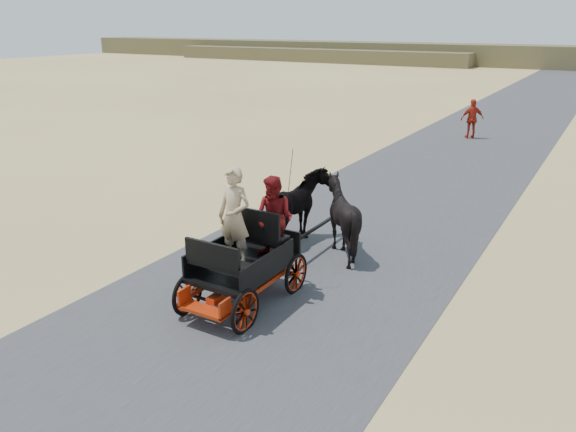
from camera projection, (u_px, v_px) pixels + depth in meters
The scene contains 10 objects.
ground at pixel (270, 296), 10.62m from camera, with size 140.00×140.00×0.00m, color tan.
road at pixel (270, 296), 10.62m from camera, with size 6.00×140.00×0.01m, color #38383A.
ridge_far at pixel (576, 58), 60.64m from camera, with size 140.00×6.00×2.40m, color brown.
ridge_near at pixel (314, 55), 71.93m from camera, with size 40.00×4.00×1.60m, color brown.
carriage at pixel (244, 284), 10.31m from camera, with size 1.30×2.40×0.72m, color black, non-canonical shape.
horse_left at pixel (298, 209), 12.86m from camera, with size 0.91×2.01×1.70m, color black.
horse_right at pixel (342, 217), 12.33m from camera, with size 1.37×1.54×1.70m, color black.
driver_man at pixel (234, 216), 10.03m from camera, with size 0.66×0.43×1.80m, color tan.
passenger_woman at pixel (274, 218), 10.28m from camera, with size 0.77×0.60×1.58m, color #660C0F.
pedestrian at pixel (472, 119), 24.67m from camera, with size 1.01×0.42×1.73m, color #AA2413.
Camera 1 is at (5.14, -8.03, 4.92)m, focal length 35.00 mm.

